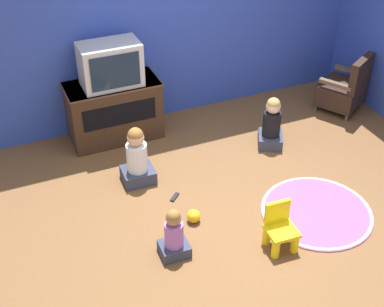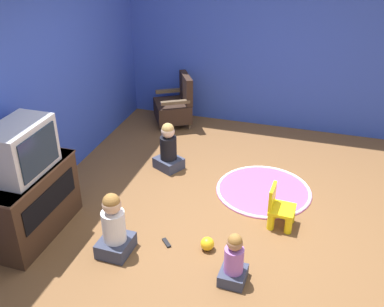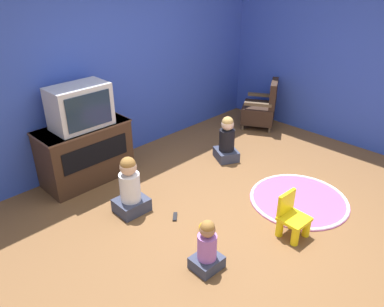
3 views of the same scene
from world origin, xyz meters
name	(u,v)px [view 1 (image 1 of 3)]	position (x,y,z in m)	size (l,w,h in m)	color
ground_plane	(243,204)	(0.00, 0.00, 0.00)	(30.00, 30.00, 0.00)	brown
wall_back	(157,13)	(-0.13, 2.19, 1.42)	(5.74, 0.12, 2.85)	#2D47B2
tv_cabinet	(114,110)	(-0.88, 1.84, 0.40)	(1.15, 0.55, 0.77)	#382316
television	(110,65)	(-0.88, 1.81, 1.03)	(0.71, 0.43, 0.53)	#B7B7BC
black_armchair	(345,89)	(2.21, 1.27, 0.32)	(0.77, 0.75, 0.82)	brown
yellow_kid_chair	(280,231)	(0.03, -0.69, 0.19)	(0.30, 0.29, 0.48)	yellow
play_mat	(316,212)	(0.66, -0.43, 0.01)	(1.19, 1.19, 0.04)	#A54C8C
child_watching_left	(137,159)	(-0.91, 0.85, 0.30)	(0.37, 0.33, 0.71)	#33384C
child_watching_center	(174,236)	(-0.96, -0.39, 0.24)	(0.29, 0.25, 0.55)	#33384C
child_watching_right	(271,125)	(0.85, 0.90, 0.29)	(0.42, 0.44, 0.67)	#33384C
toy_ball	(194,216)	(-0.60, -0.04, 0.07)	(0.14, 0.14, 0.14)	yellow
remote_control	(175,197)	(-0.64, 0.40, 0.01)	(0.14, 0.13, 0.02)	black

